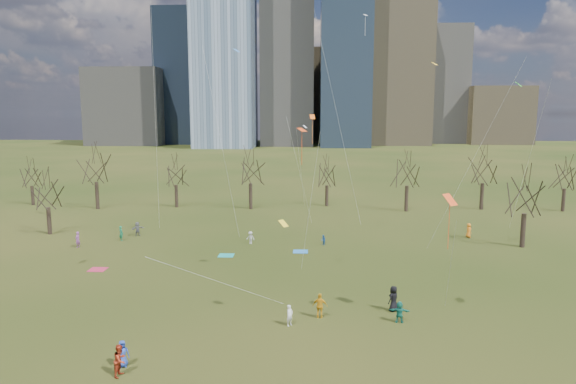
{
  "coord_description": "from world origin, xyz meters",
  "views": [
    {
      "loc": [
        2.08,
        -38.86,
        14.77
      ],
      "look_at": [
        0.0,
        12.0,
        7.0
      ],
      "focal_mm": 32.0,
      "sensor_mm": 36.0,
      "label": 1
    }
  ],
  "objects_px": {
    "blanket_crimson": "(98,269)",
    "person_2": "(120,360)",
    "person_4": "(320,306)",
    "blanket_teal": "(226,255)",
    "person_1": "(290,315)",
    "blanket_navy": "(301,251)",
    "person_0": "(122,354)"
  },
  "relations": [
    {
      "from": "person_1",
      "to": "person_2",
      "type": "xyz_separation_m",
      "value": [
        -9.36,
        -7.36,
        0.17
      ]
    },
    {
      "from": "person_2",
      "to": "blanket_teal",
      "type": "bearing_deg",
      "value": 4.68
    },
    {
      "from": "blanket_navy",
      "to": "person_2",
      "type": "xyz_separation_m",
      "value": [
        -9.8,
        -27.0,
        0.91
      ]
    },
    {
      "from": "person_1",
      "to": "blanket_navy",
      "type": "bearing_deg",
      "value": 37.23
    },
    {
      "from": "person_0",
      "to": "person_1",
      "type": "bearing_deg",
      "value": 10.75
    },
    {
      "from": "blanket_navy",
      "to": "person_1",
      "type": "relative_size",
      "value": 1.06
    },
    {
      "from": "blanket_crimson",
      "to": "person_1",
      "type": "height_order",
      "value": "person_1"
    },
    {
      "from": "blanket_crimson",
      "to": "person_4",
      "type": "xyz_separation_m",
      "value": [
        21.04,
        -10.93,
        0.92
      ]
    },
    {
      "from": "blanket_navy",
      "to": "blanket_crimson",
      "type": "xyz_separation_m",
      "value": [
        -19.32,
        -7.29,
        0.0
      ]
    },
    {
      "from": "blanket_teal",
      "to": "person_1",
      "type": "height_order",
      "value": "person_1"
    },
    {
      "from": "blanket_crimson",
      "to": "person_2",
      "type": "xyz_separation_m",
      "value": [
        9.52,
        -19.71,
        0.91
      ]
    },
    {
      "from": "blanket_navy",
      "to": "person_4",
      "type": "relative_size",
      "value": 0.86
    },
    {
      "from": "person_2",
      "to": "person_4",
      "type": "xyz_separation_m",
      "value": [
        11.52,
        8.79,
        0.01
      ]
    },
    {
      "from": "blanket_navy",
      "to": "person_2",
      "type": "height_order",
      "value": "person_2"
    },
    {
      "from": "person_1",
      "to": "person_4",
      "type": "relative_size",
      "value": 0.81
    },
    {
      "from": "blanket_navy",
      "to": "person_4",
      "type": "bearing_deg",
      "value": -84.59
    },
    {
      "from": "blanket_navy",
      "to": "person_0",
      "type": "height_order",
      "value": "person_0"
    },
    {
      "from": "blanket_teal",
      "to": "blanket_crimson",
      "type": "height_order",
      "value": "same"
    },
    {
      "from": "person_4",
      "to": "person_2",
      "type": "bearing_deg",
      "value": 44.8
    },
    {
      "from": "blanket_crimson",
      "to": "person_0",
      "type": "height_order",
      "value": "person_0"
    },
    {
      "from": "blanket_navy",
      "to": "blanket_teal",
      "type": "bearing_deg",
      "value": -166.53
    },
    {
      "from": "person_2",
      "to": "person_4",
      "type": "distance_m",
      "value": 14.49
    },
    {
      "from": "blanket_navy",
      "to": "blanket_crimson",
      "type": "distance_m",
      "value": 20.65
    },
    {
      "from": "person_2",
      "to": "person_4",
      "type": "relative_size",
      "value": 0.99
    },
    {
      "from": "blanket_crimson",
      "to": "person_1",
      "type": "relative_size",
      "value": 1.06
    },
    {
      "from": "blanket_crimson",
      "to": "person_0",
      "type": "relative_size",
      "value": 0.99
    },
    {
      "from": "person_1",
      "to": "person_0",
      "type": "bearing_deg",
      "value": 161.91
    },
    {
      "from": "blanket_teal",
      "to": "person_0",
      "type": "xyz_separation_m",
      "value": [
        -2.24,
        -24.11,
        0.79
      ]
    },
    {
      "from": "person_4",
      "to": "blanket_crimson",
      "type": "bearing_deg",
      "value": -19.96
    },
    {
      "from": "person_2",
      "to": "blanket_navy",
      "type": "bearing_deg",
      "value": -10.74
    },
    {
      "from": "blanket_teal",
      "to": "person_1",
      "type": "xyz_separation_m",
      "value": [
        7.37,
        -17.77,
        0.74
      ]
    },
    {
      "from": "blanket_navy",
      "to": "blanket_crimson",
      "type": "height_order",
      "value": "same"
    }
  ]
}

